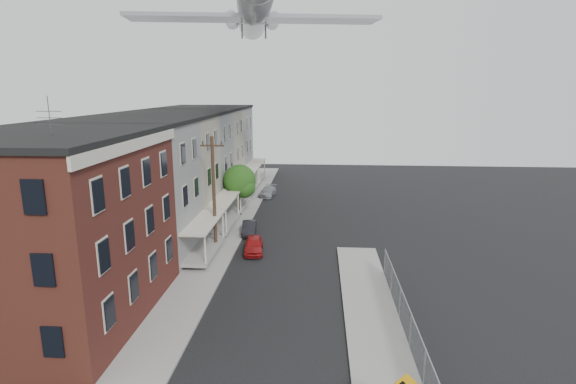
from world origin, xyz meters
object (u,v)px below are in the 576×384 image
at_px(car_far, 268,192).
at_px(street_tree, 241,182).
at_px(airplane, 254,11).
at_px(utility_pole, 214,193).
at_px(car_near, 254,245).
at_px(car_mid, 249,228).

bearing_deg(car_far, street_tree, -94.10).
relative_size(car_far, airplane, 0.15).
distance_m(utility_pole, car_near, 5.09).
bearing_deg(utility_pole, car_near, -4.96).
bearing_deg(street_tree, car_far, 78.97).
relative_size(street_tree, airplane, 0.21).
relative_size(utility_pole, car_mid, 2.68).
distance_m(car_near, airplane, 21.19).
height_order(car_mid, airplane, airplane).
height_order(car_near, car_far, car_near).
bearing_deg(car_mid, car_near, -82.03).
bearing_deg(utility_pole, street_tree, 88.11).
bearing_deg(car_near, street_tree, 98.65).
xyz_separation_m(utility_pole, airplane, (1.94, 9.60, 14.65)).
height_order(utility_pole, airplane, airplane).
xyz_separation_m(utility_pole, car_mid, (2.00, 4.24, -4.12)).
bearing_deg(car_mid, utility_pole, -120.41).
xyz_separation_m(street_tree, car_near, (2.72, -10.19, -2.84)).
relative_size(car_mid, airplane, 0.13).
xyz_separation_m(street_tree, car_mid, (1.67, -5.69, -2.90)).
height_order(car_mid, car_far, car_far).
distance_m(car_mid, car_far, 14.27).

